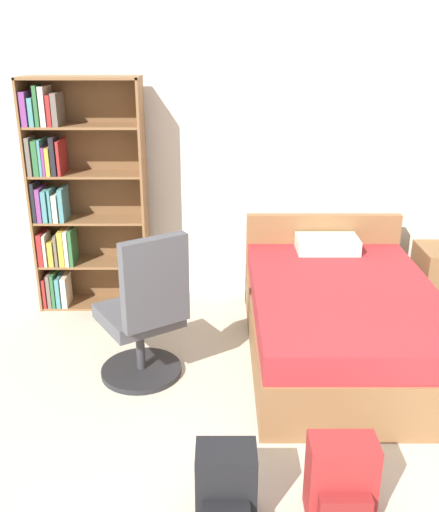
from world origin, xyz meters
name	(u,v)px	position (x,y,z in m)	size (l,w,h in m)	color
wall_back	(268,152)	(0.00, 3.23, 1.30)	(9.00, 0.06, 2.60)	silver
bookshelf	(74,197)	(-1.62, 2.95, 0.97)	(0.94, 0.33, 1.93)	brown
bed	(340,317)	(0.48, 2.10, 0.29)	(1.31, 1.95, 0.81)	brown
office_chair	(145,318)	(-0.90, 1.73, 0.47)	(0.69, 0.72, 1.09)	#232326
backpack_red	(341,482)	(0.18, 0.53, 0.21)	(0.33, 0.25, 0.43)	maroon
backpack_black	(226,488)	(-0.38, 0.51, 0.19)	(0.29, 0.27, 0.41)	black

